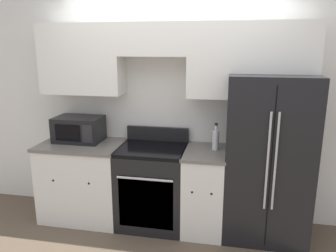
{
  "coord_description": "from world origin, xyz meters",
  "views": [
    {
      "loc": [
        0.64,
        -2.98,
        1.99
      ],
      "look_at": [
        0.0,
        0.31,
        1.15
      ],
      "focal_mm": 35.0,
      "sensor_mm": 36.0,
      "label": 1
    }
  ],
  "objects_px": {
    "oven_range": "(153,186)",
    "refrigerator": "(267,157)",
    "microwave": "(79,129)",
    "bottle": "(216,139)"
  },
  "relations": [
    {
      "from": "oven_range",
      "to": "microwave",
      "type": "height_order",
      "value": "microwave"
    },
    {
      "from": "bottle",
      "to": "oven_range",
      "type": "bearing_deg",
      "value": -174.41
    },
    {
      "from": "microwave",
      "to": "refrigerator",
      "type": "bearing_deg",
      "value": -0.59
    },
    {
      "from": "oven_range",
      "to": "microwave",
      "type": "xyz_separation_m",
      "value": [
        -0.89,
        0.09,
        0.59
      ]
    },
    {
      "from": "microwave",
      "to": "bottle",
      "type": "xyz_separation_m",
      "value": [
        1.56,
        -0.02,
        -0.03
      ]
    },
    {
      "from": "refrigerator",
      "to": "bottle",
      "type": "xyz_separation_m",
      "value": [
        -0.53,
        0.0,
        0.16
      ]
    },
    {
      "from": "oven_range",
      "to": "refrigerator",
      "type": "bearing_deg",
      "value": 3.04
    },
    {
      "from": "oven_range",
      "to": "bottle",
      "type": "xyz_separation_m",
      "value": [
        0.68,
        0.07,
        0.56
      ]
    },
    {
      "from": "oven_range",
      "to": "bottle",
      "type": "bearing_deg",
      "value": 5.59
    },
    {
      "from": "refrigerator",
      "to": "microwave",
      "type": "xyz_separation_m",
      "value": [
        -2.1,
        0.02,
        0.19
      ]
    }
  ]
}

